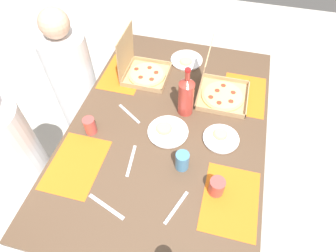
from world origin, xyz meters
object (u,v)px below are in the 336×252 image
Objects in this scene: plate_near_left at (168,131)px; plate_near_right at (221,138)px; cup_red at (90,126)px; cup_clear_left at (182,161)px; soda_bottle at (186,96)px; plate_far_right at (186,60)px; pizza_box_corner_left at (219,90)px; diner_right_seat at (76,88)px; pizza_box_edge_far at (142,70)px; cup_clear_right at (217,187)px; diner_left_seat at (21,167)px.

plate_near_right is (0.03, -0.30, 0.00)m from plate_near_left.
cup_red is 0.55m from cup_clear_left.
soda_bottle is at bearing -59.85° from cup_red.
plate_near_left is 1.15× the size of plate_near_right.
plate_far_right is at bearing -28.01° from cup_red.
plate_far_right is 0.97× the size of plate_near_left.
plate_near_left is (-0.64, -0.03, 0.00)m from plate_far_right.
pizza_box_corner_left is 0.79m from cup_red.
cup_red is (-0.73, 0.39, 0.04)m from plate_far_right.
cup_clear_left reaches higher than plate_near_left.
plate_near_left is 0.43m from cup_red.
pizza_box_corner_left is 0.42m from plate_near_left.
soda_bottle is at bearing -18.81° from plate_near_left.
diner_right_seat reaches higher than plate_far_right.
pizza_box_corner_left reaches higher than cup_red.
pizza_box_edge_far is at bearing -14.76° from cup_red.
pizza_box_corner_left reaches higher than plate_near_right.
diner_right_seat is at bearing 38.39° from cup_red.
diner_left_seat is (-0.03, 1.13, -0.25)m from cup_clear_right.
plate_far_right and plate_near_left have the same top height.
plate_near_left is 0.20× the size of diner_right_seat.
pizza_box_corner_left reaches higher than plate_far_right.
pizza_box_edge_far is at bearing -35.97° from diner_left_seat.
pizza_box_corner_left is 1.69× the size of plate_near_right.
pizza_box_edge_far is at bearing 39.70° from cup_clear_right.
diner_right_seat is (0.60, 0.94, -0.29)m from cup_clear_left.
pizza_box_edge_far reaches higher than plate_near_left.
plate_near_right is 0.28m from cup_clear_left.
cup_clear_left is at bearing -169.59° from plate_far_right.
cup_clear_right is (-0.71, -0.59, -0.00)m from pizza_box_edge_far.
cup_clear_right is at bearing -140.30° from pizza_box_edge_far.
cup_red is 0.52m from diner_left_seat.
cup_red is at bearing 120.15° from soda_bottle.
pizza_box_corner_left is at bearing -33.39° from plate_near_left.
cup_red is at bearing 124.73° from pizza_box_corner_left.
cup_clear_right is at bearing -132.72° from plate_near_left.
soda_bottle reaches higher than cup_clear_left.
plate_far_right is 2.04× the size of cup_clear_left.
soda_bottle is (-0.45, -0.09, 0.12)m from plate_far_right.
soda_bottle is at bearing 56.56° from plate_near_right.
plate_near_right is at bearing 3.21° from cup_clear_right.
plate_far_right is 2.20× the size of cup_red.
soda_bottle is at bearing 28.17° from cup_clear_right.
plate_far_right is 0.86m from diner_right_seat.
pizza_box_edge_far reaches higher than plate_far_right.
plate_near_right is (-0.61, -0.32, 0.00)m from plate_far_right.
plate_near_right is 1.20m from diner_right_seat.
plate_near_right is 0.62× the size of soda_bottle.
cup_clear_right is at bearing -121.71° from diner_right_seat.
diner_left_seat is at bearing 140.32° from plate_far_right.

